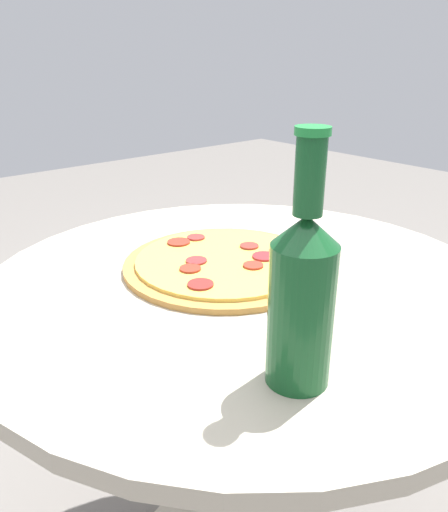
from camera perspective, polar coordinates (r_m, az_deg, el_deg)
table at (r=0.91m, az=2.09°, el=-14.19°), size 0.84×0.84×0.69m
pizza at (r=0.84m, az=-0.00°, el=-0.76°), size 0.34×0.34×0.02m
beer_bottle at (r=0.53m, az=8.90°, el=-4.30°), size 0.07×0.07×0.28m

